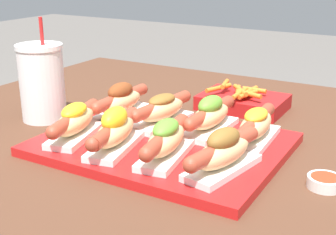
{
  "coord_description": "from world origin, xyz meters",
  "views": [
    {
      "loc": [
        0.47,
        -0.78,
        1.05
      ],
      "look_at": [
        0.04,
        -0.04,
        0.75
      ],
      "focal_mm": 50.0,
      "sensor_mm": 36.0,
      "label": 1
    }
  ],
  "objects_px": {
    "hot_dog_2": "(166,140)",
    "sauce_bowl": "(325,181)",
    "hot_dog_1": "(115,131)",
    "hot_dog_3": "(223,152)",
    "fries_basket": "(243,101)",
    "hot_dog_7": "(256,126)",
    "hot_dog_6": "(210,115)",
    "hot_dog_4": "(121,101)",
    "serving_tray": "(163,144)",
    "hot_dog_0": "(75,121)",
    "hot_dog_5": "(162,109)",
    "drink_cup": "(42,82)"
  },
  "relations": [
    {
      "from": "hot_dog_5",
      "to": "fries_basket",
      "type": "bearing_deg",
      "value": 69.09
    },
    {
      "from": "hot_dog_0",
      "to": "hot_dog_3",
      "type": "xyz_separation_m",
      "value": [
        0.31,
        0.0,
        0.0
      ]
    },
    {
      "from": "hot_dog_6",
      "to": "hot_dog_1",
      "type": "bearing_deg",
      "value": -123.88
    },
    {
      "from": "drink_cup",
      "to": "hot_dog_6",
      "type": "bearing_deg",
      "value": 10.69
    },
    {
      "from": "hot_dog_7",
      "to": "sauce_bowl",
      "type": "xyz_separation_m",
      "value": [
        0.15,
        -0.09,
        -0.04
      ]
    },
    {
      "from": "hot_dog_6",
      "to": "hot_dog_7",
      "type": "relative_size",
      "value": 1.0
    },
    {
      "from": "hot_dog_3",
      "to": "drink_cup",
      "type": "relative_size",
      "value": 0.84
    },
    {
      "from": "hot_dog_2",
      "to": "drink_cup",
      "type": "xyz_separation_m",
      "value": [
        -0.37,
        0.08,
        0.04
      ]
    },
    {
      "from": "hot_dog_3",
      "to": "hot_dog_2",
      "type": "bearing_deg",
      "value": 179.87
    },
    {
      "from": "hot_dog_7",
      "to": "fries_basket",
      "type": "xyz_separation_m",
      "value": [
        -0.12,
        0.23,
        -0.03
      ]
    },
    {
      "from": "hot_dog_4",
      "to": "hot_dog_7",
      "type": "bearing_deg",
      "value": 0.23
    },
    {
      "from": "hot_dog_3",
      "to": "hot_dog_5",
      "type": "height_order",
      "value": "hot_dog_3"
    },
    {
      "from": "hot_dog_4",
      "to": "sauce_bowl",
      "type": "distance_m",
      "value": 0.47
    },
    {
      "from": "hot_dog_3",
      "to": "hot_dog_7",
      "type": "height_order",
      "value": "hot_dog_3"
    },
    {
      "from": "hot_dog_5",
      "to": "sauce_bowl",
      "type": "distance_m",
      "value": 0.37
    },
    {
      "from": "drink_cup",
      "to": "sauce_bowl",
      "type": "bearing_deg",
      "value": -2.13
    },
    {
      "from": "hot_dog_2",
      "to": "hot_dog_5",
      "type": "bearing_deg",
      "value": 122.94
    },
    {
      "from": "hot_dog_5",
      "to": "hot_dog_6",
      "type": "height_order",
      "value": "hot_dog_6"
    },
    {
      "from": "hot_dog_4",
      "to": "drink_cup",
      "type": "height_order",
      "value": "drink_cup"
    },
    {
      "from": "serving_tray",
      "to": "drink_cup",
      "type": "xyz_separation_m",
      "value": [
        -0.33,
        0.02,
        0.08
      ]
    },
    {
      "from": "sauce_bowl",
      "to": "fries_basket",
      "type": "relative_size",
      "value": 0.28
    },
    {
      "from": "serving_tray",
      "to": "hot_dog_1",
      "type": "xyz_separation_m",
      "value": [
        -0.05,
        -0.08,
        0.04
      ]
    },
    {
      "from": "hot_dog_5",
      "to": "hot_dog_2",
      "type": "bearing_deg",
      "value": -57.06
    },
    {
      "from": "hot_dog_0",
      "to": "drink_cup",
      "type": "xyz_separation_m",
      "value": [
        -0.17,
        0.09,
        0.04
      ]
    },
    {
      "from": "hot_dog_3",
      "to": "hot_dog_4",
      "type": "relative_size",
      "value": 0.99
    },
    {
      "from": "serving_tray",
      "to": "hot_dog_6",
      "type": "relative_size",
      "value": 2.29
    },
    {
      "from": "serving_tray",
      "to": "sauce_bowl",
      "type": "height_order",
      "value": "same"
    },
    {
      "from": "hot_dog_3",
      "to": "sauce_bowl",
      "type": "xyz_separation_m",
      "value": [
        0.15,
        0.06,
        -0.04
      ]
    },
    {
      "from": "hot_dog_4",
      "to": "hot_dog_7",
      "type": "height_order",
      "value": "hot_dog_4"
    },
    {
      "from": "serving_tray",
      "to": "sauce_bowl",
      "type": "bearing_deg",
      "value": -1.59
    },
    {
      "from": "hot_dog_2",
      "to": "hot_dog_3",
      "type": "relative_size",
      "value": 1.0
    },
    {
      "from": "hot_dog_5",
      "to": "hot_dog_7",
      "type": "relative_size",
      "value": 1.0
    },
    {
      "from": "hot_dog_3",
      "to": "fries_basket",
      "type": "xyz_separation_m",
      "value": [
        -0.11,
        0.38,
        -0.03
      ]
    },
    {
      "from": "sauce_bowl",
      "to": "drink_cup",
      "type": "relative_size",
      "value": 0.25
    },
    {
      "from": "hot_dog_2",
      "to": "sauce_bowl",
      "type": "bearing_deg",
      "value": 13.09
    },
    {
      "from": "hot_dog_6",
      "to": "hot_dog_7",
      "type": "bearing_deg",
      "value": -4.51
    },
    {
      "from": "hot_dog_2",
      "to": "hot_dog_3",
      "type": "distance_m",
      "value": 0.11
    },
    {
      "from": "hot_dog_6",
      "to": "hot_dog_4",
      "type": "bearing_deg",
      "value": -177.57
    },
    {
      "from": "hot_dog_2",
      "to": "hot_dog_4",
      "type": "xyz_separation_m",
      "value": [
        -0.2,
        0.15,
        0.0
      ]
    },
    {
      "from": "hot_dog_7",
      "to": "hot_dog_6",
      "type": "bearing_deg",
      "value": 175.49
    },
    {
      "from": "hot_dog_2",
      "to": "sauce_bowl",
      "type": "relative_size",
      "value": 3.43
    },
    {
      "from": "hot_dog_1",
      "to": "hot_dog_3",
      "type": "xyz_separation_m",
      "value": [
        0.21,
        0.01,
        -0.0
      ]
    },
    {
      "from": "serving_tray",
      "to": "hot_dog_5",
      "type": "height_order",
      "value": "hot_dog_5"
    },
    {
      "from": "hot_dog_1",
      "to": "hot_dog_7",
      "type": "bearing_deg",
      "value": 37.18
    },
    {
      "from": "hot_dog_3",
      "to": "hot_dog_7",
      "type": "bearing_deg",
      "value": 89.43
    },
    {
      "from": "hot_dog_0",
      "to": "hot_dog_6",
      "type": "distance_m",
      "value": 0.27
    },
    {
      "from": "hot_dog_4",
      "to": "hot_dog_7",
      "type": "xyz_separation_m",
      "value": [
        0.31,
        0.0,
        -0.0
      ]
    },
    {
      "from": "hot_dog_7",
      "to": "drink_cup",
      "type": "height_order",
      "value": "drink_cup"
    },
    {
      "from": "hot_dog_0",
      "to": "sauce_bowl",
      "type": "xyz_separation_m",
      "value": [
        0.47,
        0.07,
        -0.04
      ]
    },
    {
      "from": "serving_tray",
      "to": "hot_dog_7",
      "type": "relative_size",
      "value": 2.29
    }
  ]
}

